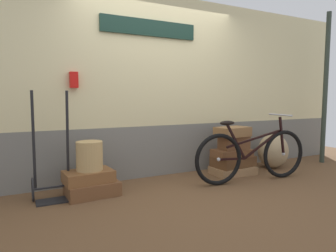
{
  "coord_description": "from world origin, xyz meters",
  "views": [
    {
      "loc": [
        -1.85,
        -3.19,
        1.17
      ],
      "look_at": [
        -0.11,
        0.23,
        0.8
      ],
      "focal_mm": 31.61,
      "sensor_mm": 36.0,
      "label": 1
    }
  ],
  "objects_px": {
    "suitcase_2": "(233,170)",
    "suitcase_3": "(233,161)",
    "suitcase_6": "(233,132)",
    "bicycle": "(252,155)",
    "suitcase_4": "(232,153)",
    "wicker_basket": "(90,156)",
    "suitcase_0": "(92,188)",
    "suitcase_1": "(89,176)",
    "suitcase_5": "(234,143)",
    "luggage_trolley": "(52,174)",
    "burlap_sack": "(273,151)"
  },
  "relations": [
    {
      "from": "suitcase_6",
      "to": "burlap_sack",
      "type": "xyz_separation_m",
      "value": [
        0.88,
        0.03,
        -0.37
      ]
    },
    {
      "from": "suitcase_5",
      "to": "wicker_basket",
      "type": "height_order",
      "value": "wicker_basket"
    },
    {
      "from": "suitcase_2",
      "to": "suitcase_6",
      "type": "distance_m",
      "value": 0.6
    },
    {
      "from": "suitcase_1",
      "to": "suitcase_5",
      "type": "distance_m",
      "value": 2.22
    },
    {
      "from": "suitcase_1",
      "to": "wicker_basket",
      "type": "distance_m",
      "value": 0.24
    },
    {
      "from": "wicker_basket",
      "to": "suitcase_1",
      "type": "bearing_deg",
      "value": -143.08
    },
    {
      "from": "luggage_trolley",
      "to": "burlap_sack",
      "type": "relative_size",
      "value": 2.21
    },
    {
      "from": "suitcase_5",
      "to": "bicycle",
      "type": "distance_m",
      "value": 0.46
    },
    {
      "from": "suitcase_4",
      "to": "wicker_basket",
      "type": "xyz_separation_m",
      "value": [
        -2.14,
        -0.0,
        0.15
      ]
    },
    {
      "from": "wicker_basket",
      "to": "bicycle",
      "type": "distance_m",
      "value": 2.19
    },
    {
      "from": "burlap_sack",
      "to": "bicycle",
      "type": "xyz_separation_m",
      "value": [
        -0.88,
        -0.45,
        0.09
      ]
    },
    {
      "from": "suitcase_6",
      "to": "bicycle",
      "type": "bearing_deg",
      "value": -95.41
    },
    {
      "from": "suitcase_6",
      "to": "luggage_trolley",
      "type": "bearing_deg",
      "value": 173.08
    },
    {
      "from": "suitcase_0",
      "to": "suitcase_1",
      "type": "xyz_separation_m",
      "value": [
        -0.04,
        0.01,
        0.15
      ]
    },
    {
      "from": "bicycle",
      "to": "wicker_basket",
      "type": "bearing_deg",
      "value": 168.53
    },
    {
      "from": "suitcase_6",
      "to": "luggage_trolley",
      "type": "xyz_separation_m",
      "value": [
        -2.56,
        0.04,
        -0.36
      ]
    },
    {
      "from": "suitcase_4",
      "to": "bicycle",
      "type": "xyz_separation_m",
      "value": [
        0.0,
        -0.44,
        0.04
      ]
    },
    {
      "from": "suitcase_0",
      "to": "wicker_basket",
      "type": "distance_m",
      "value": 0.39
    },
    {
      "from": "suitcase_4",
      "to": "suitcase_1",
      "type": "bearing_deg",
      "value": -178.62
    },
    {
      "from": "suitcase_0",
      "to": "burlap_sack",
      "type": "height_order",
      "value": "burlap_sack"
    },
    {
      "from": "suitcase_3",
      "to": "burlap_sack",
      "type": "distance_m",
      "value": 0.84
    },
    {
      "from": "suitcase_0",
      "to": "luggage_trolley",
      "type": "xyz_separation_m",
      "value": [
        -0.43,
        0.06,
        0.21
      ]
    },
    {
      "from": "suitcase_4",
      "to": "suitcase_6",
      "type": "xyz_separation_m",
      "value": [
        -0.0,
        -0.01,
        0.33
      ]
    },
    {
      "from": "suitcase_1",
      "to": "burlap_sack",
      "type": "distance_m",
      "value": 3.05
    },
    {
      "from": "suitcase_4",
      "to": "wicker_basket",
      "type": "distance_m",
      "value": 2.15
    },
    {
      "from": "suitcase_0",
      "to": "suitcase_4",
      "type": "distance_m",
      "value": 2.14
    },
    {
      "from": "suitcase_3",
      "to": "wicker_basket",
      "type": "bearing_deg",
      "value": 175.47
    },
    {
      "from": "suitcase_0",
      "to": "luggage_trolley",
      "type": "distance_m",
      "value": 0.48
    },
    {
      "from": "suitcase_2",
      "to": "suitcase_4",
      "type": "relative_size",
      "value": 1.12
    },
    {
      "from": "wicker_basket",
      "to": "bicycle",
      "type": "height_order",
      "value": "bicycle"
    },
    {
      "from": "suitcase_2",
      "to": "wicker_basket",
      "type": "distance_m",
      "value": 2.2
    },
    {
      "from": "wicker_basket",
      "to": "suitcase_5",
      "type": "bearing_deg",
      "value": 0.33
    },
    {
      "from": "suitcase_5",
      "to": "bicycle",
      "type": "height_order",
      "value": "bicycle"
    },
    {
      "from": "suitcase_5",
      "to": "suitcase_6",
      "type": "bearing_deg",
      "value": -150.47
    },
    {
      "from": "suitcase_5",
      "to": "suitcase_6",
      "type": "xyz_separation_m",
      "value": [
        -0.05,
        -0.02,
        0.17
      ]
    },
    {
      "from": "suitcase_5",
      "to": "bicycle",
      "type": "bearing_deg",
      "value": -90.07
    },
    {
      "from": "luggage_trolley",
      "to": "suitcase_6",
      "type": "bearing_deg",
      "value": -0.88
    },
    {
      "from": "suitcase_1",
      "to": "luggage_trolley",
      "type": "distance_m",
      "value": 0.4
    },
    {
      "from": "suitcase_2",
      "to": "suitcase_3",
      "type": "height_order",
      "value": "suitcase_3"
    },
    {
      "from": "suitcase_0",
      "to": "bicycle",
      "type": "relative_size",
      "value": 0.34
    },
    {
      "from": "bicycle",
      "to": "luggage_trolley",
      "type": "bearing_deg",
      "value": 169.68
    },
    {
      "from": "suitcase_4",
      "to": "suitcase_5",
      "type": "xyz_separation_m",
      "value": [
        0.04,
        0.01,
        0.16
      ]
    },
    {
      "from": "suitcase_4",
      "to": "bicycle",
      "type": "relative_size",
      "value": 0.32
    },
    {
      "from": "suitcase_0",
      "to": "suitcase_3",
      "type": "distance_m",
      "value": 2.18
    },
    {
      "from": "burlap_sack",
      "to": "bicycle",
      "type": "bearing_deg",
      "value": -152.64
    },
    {
      "from": "suitcase_3",
      "to": "suitcase_2",
      "type": "bearing_deg",
      "value": -141.51
    },
    {
      "from": "suitcase_6",
      "to": "wicker_basket",
      "type": "distance_m",
      "value": 2.15
    },
    {
      "from": "suitcase_0",
      "to": "burlap_sack",
      "type": "distance_m",
      "value": 3.02
    },
    {
      "from": "suitcase_5",
      "to": "luggage_trolley",
      "type": "distance_m",
      "value": 2.61
    },
    {
      "from": "wicker_basket",
      "to": "burlap_sack",
      "type": "bearing_deg",
      "value": 0.36
    }
  ]
}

